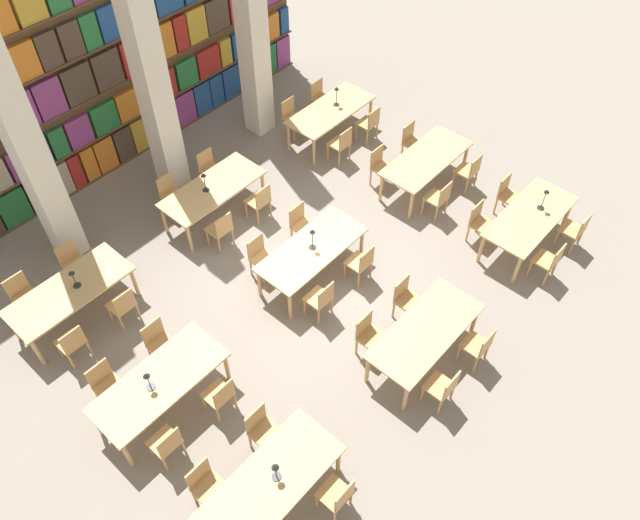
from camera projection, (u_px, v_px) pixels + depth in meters
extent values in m
plane|color=gray|center=(310.00, 277.00, 11.95)|extent=(40.00, 40.00, 0.00)
cube|color=brown|center=(101.00, 44.00, 12.27)|extent=(10.39, 0.06, 5.50)
cube|color=brown|center=(133.00, 153.00, 14.34)|extent=(10.39, 0.35, 0.03)
cube|color=#236B38|center=(12.00, 206.00, 12.60)|extent=(0.59, 0.20, 0.80)
cube|color=#47382D|center=(40.00, 191.00, 12.90)|extent=(0.58, 0.20, 0.80)
cube|color=tan|center=(61.00, 178.00, 13.15)|extent=(0.34, 0.20, 0.80)
cube|color=maroon|center=(75.00, 170.00, 13.31)|extent=(0.26, 0.20, 0.80)
cube|color=orange|center=(88.00, 163.00, 13.47)|extent=(0.30, 0.20, 0.80)
cube|color=orange|center=(104.00, 153.00, 13.68)|extent=(0.46, 0.20, 0.80)
cube|color=#47382D|center=(122.00, 143.00, 13.92)|extent=(0.43, 0.20, 0.80)
cube|color=#B7932D|center=(138.00, 134.00, 14.13)|extent=(0.35, 0.20, 0.80)
cube|color=#236B38|center=(153.00, 125.00, 14.34)|extent=(0.39, 0.20, 0.80)
cube|color=navy|center=(167.00, 117.00, 14.54)|extent=(0.37, 0.20, 0.80)
cube|color=#84387A|center=(184.00, 107.00, 14.79)|extent=(0.53, 0.20, 0.80)
cube|color=navy|center=(201.00, 98.00, 15.05)|extent=(0.47, 0.20, 0.80)
cube|color=navy|center=(215.00, 90.00, 15.27)|extent=(0.37, 0.20, 0.80)
cube|color=navy|center=(230.00, 81.00, 15.52)|extent=(0.56, 0.20, 0.80)
cube|color=#84387A|center=(244.00, 73.00, 15.74)|extent=(0.32, 0.20, 0.80)
cube|color=#236B38|center=(254.00, 67.00, 15.91)|extent=(0.26, 0.20, 0.80)
cube|color=#236B38|center=(266.00, 60.00, 16.13)|extent=(0.57, 0.20, 0.80)
cube|color=#84387A|center=(281.00, 51.00, 16.40)|extent=(0.47, 0.20, 0.80)
cube|color=brown|center=(123.00, 120.00, 13.65)|extent=(10.39, 0.35, 0.03)
cube|color=#84387A|center=(21.00, 161.00, 12.22)|extent=(0.56, 0.20, 0.65)
cube|color=navy|center=(41.00, 150.00, 12.44)|extent=(0.27, 0.20, 0.65)
cube|color=#236B38|center=(57.00, 142.00, 12.61)|extent=(0.33, 0.20, 0.65)
cube|color=#84387A|center=(77.00, 131.00, 12.85)|extent=(0.53, 0.20, 0.65)
cube|color=#236B38|center=(103.00, 117.00, 13.16)|extent=(0.59, 0.20, 0.65)
cube|color=orange|center=(126.00, 104.00, 13.45)|extent=(0.54, 0.20, 0.65)
cube|color=tan|center=(147.00, 93.00, 13.72)|extent=(0.49, 0.20, 0.65)
cube|color=maroon|center=(165.00, 83.00, 13.97)|extent=(0.45, 0.20, 0.65)
cube|color=#236B38|center=(185.00, 72.00, 14.25)|extent=(0.55, 0.20, 0.65)
cube|color=maroon|center=(207.00, 61.00, 14.57)|extent=(0.64, 0.20, 0.65)
cube|color=#B7932D|center=(224.00, 51.00, 14.84)|extent=(0.32, 0.20, 0.65)
cube|color=navy|center=(239.00, 43.00, 15.08)|extent=(0.54, 0.20, 0.65)
cube|color=#236B38|center=(253.00, 36.00, 15.31)|extent=(0.30, 0.20, 0.65)
cube|color=orange|center=(267.00, 28.00, 15.55)|extent=(0.64, 0.20, 0.65)
cube|color=navy|center=(282.00, 20.00, 15.81)|extent=(0.27, 0.20, 0.65)
cube|color=brown|center=(113.00, 84.00, 12.95)|extent=(10.39, 0.35, 0.03)
cube|color=#84387A|center=(21.00, 111.00, 11.67)|extent=(0.50, 0.20, 0.77)
cube|color=#84387A|center=(48.00, 97.00, 11.95)|extent=(0.56, 0.20, 0.77)
cube|color=#47382D|center=(77.00, 83.00, 12.27)|extent=(0.64, 0.20, 0.77)
cube|color=#47382D|center=(106.00, 69.00, 12.60)|extent=(0.62, 0.20, 0.77)
cube|color=maroon|center=(133.00, 55.00, 12.93)|extent=(0.60, 0.20, 0.77)
cube|color=orange|center=(159.00, 42.00, 13.27)|extent=(0.65, 0.20, 0.77)
cube|color=maroon|center=(179.00, 32.00, 13.53)|extent=(0.33, 0.20, 0.77)
cube|color=#B7932D|center=(195.00, 24.00, 13.75)|extent=(0.51, 0.20, 0.77)
cube|color=#47382D|center=(215.00, 14.00, 14.04)|extent=(0.64, 0.20, 0.77)
cube|color=maroon|center=(237.00, 3.00, 14.37)|extent=(0.57, 0.20, 0.77)
cube|color=brown|center=(101.00, 43.00, 12.26)|extent=(10.39, 0.35, 0.03)
cube|color=orange|center=(19.00, 62.00, 11.16)|extent=(0.63, 0.20, 0.69)
cube|color=#47382D|center=(47.00, 50.00, 11.43)|extent=(0.42, 0.20, 0.69)
cube|color=#47382D|center=(69.00, 39.00, 11.67)|extent=(0.43, 0.20, 0.69)
cube|color=#236B38|center=(88.00, 31.00, 11.87)|extent=(0.35, 0.20, 0.69)
cube|color=navy|center=(110.00, 21.00, 12.12)|extent=(0.57, 0.20, 0.69)
cube|color=#47382D|center=(138.00, 8.00, 12.45)|extent=(0.67, 0.20, 0.69)
cube|color=#B7932D|center=(27.00, 3.00, 10.73)|extent=(0.53, 0.20, 0.65)
cube|color=silver|center=(17.00, 127.00, 10.14)|extent=(0.51, 0.51, 6.00)
cube|color=silver|center=(147.00, 61.00, 11.42)|extent=(0.51, 0.51, 6.00)
cube|color=silver|center=(250.00, 8.00, 12.70)|extent=(0.51, 0.51, 6.00)
cube|color=tan|center=(270.00, 482.00, 8.59)|extent=(2.17, 0.94, 0.04)
cylinder|color=tan|center=(338.00, 459.00, 9.20)|extent=(0.07, 0.07, 0.72)
cylinder|color=tan|center=(300.00, 427.00, 9.54)|extent=(0.07, 0.07, 0.72)
cylinder|color=tan|center=(228.00, 493.00, 9.03)|extent=(0.04, 0.04, 0.42)
cylinder|color=tan|center=(210.00, 511.00, 8.86)|extent=(0.04, 0.04, 0.42)
cylinder|color=tan|center=(213.00, 477.00, 9.18)|extent=(0.04, 0.04, 0.42)
cylinder|color=tan|center=(194.00, 495.00, 9.01)|extent=(0.04, 0.04, 0.42)
cube|color=tan|center=(209.00, 488.00, 8.84)|extent=(0.42, 0.40, 0.04)
cube|color=tan|center=(198.00, 473.00, 8.75)|extent=(0.40, 0.03, 0.42)
cylinder|color=tan|center=(317.00, 501.00, 8.96)|extent=(0.04, 0.04, 0.42)
cylinder|color=tan|center=(333.00, 482.00, 9.13)|extent=(0.04, 0.04, 0.42)
cylinder|color=tan|center=(335.00, 517.00, 8.81)|extent=(0.04, 0.04, 0.42)
cylinder|color=tan|center=(351.00, 498.00, 8.98)|extent=(0.04, 0.04, 0.42)
cube|color=tan|center=(334.00, 493.00, 8.80)|extent=(0.42, 0.40, 0.04)
cube|color=tan|center=(345.00, 496.00, 8.54)|extent=(0.40, 0.03, 0.42)
cylinder|color=tan|center=(282.00, 438.00, 9.58)|extent=(0.04, 0.04, 0.42)
cylinder|color=tan|center=(266.00, 455.00, 9.41)|extent=(0.04, 0.04, 0.42)
cylinder|color=tan|center=(267.00, 424.00, 9.73)|extent=(0.04, 0.04, 0.42)
cylinder|color=tan|center=(250.00, 440.00, 9.56)|extent=(0.04, 0.04, 0.42)
cube|color=tan|center=(265.00, 432.00, 9.39)|extent=(0.42, 0.40, 0.04)
cube|color=tan|center=(255.00, 418.00, 9.30)|extent=(0.40, 0.03, 0.42)
cylinder|color=#232328|center=(277.00, 477.00, 8.62)|extent=(0.14, 0.14, 0.01)
cylinder|color=#232328|center=(276.00, 472.00, 8.50)|extent=(0.02, 0.02, 0.30)
cone|color=#232328|center=(275.00, 467.00, 8.36)|extent=(0.11, 0.11, 0.07)
cube|color=tan|center=(425.00, 331.00, 10.24)|extent=(2.17, 0.94, 0.04)
cylinder|color=tan|center=(406.00, 398.00, 9.87)|extent=(0.07, 0.07, 0.72)
cylinder|color=tan|center=(475.00, 320.00, 10.85)|extent=(0.07, 0.07, 0.72)
cylinder|color=tan|center=(367.00, 369.00, 10.20)|extent=(0.07, 0.07, 0.72)
cylinder|color=tan|center=(438.00, 296.00, 11.18)|extent=(0.07, 0.07, 0.72)
cylinder|color=tan|center=(422.00, 394.00, 10.07)|extent=(0.04, 0.04, 0.42)
cylinder|color=tan|center=(435.00, 380.00, 10.24)|extent=(0.04, 0.04, 0.42)
cylinder|color=tan|center=(440.00, 407.00, 9.92)|extent=(0.04, 0.04, 0.42)
cylinder|color=tan|center=(452.00, 392.00, 10.10)|extent=(0.04, 0.04, 0.42)
cube|color=tan|center=(439.00, 386.00, 9.91)|extent=(0.42, 0.40, 0.04)
cube|color=tan|center=(451.00, 386.00, 9.65)|extent=(0.40, 0.03, 0.42)
cylinder|color=tan|center=(385.00, 344.00, 10.70)|extent=(0.04, 0.04, 0.42)
cylinder|color=tan|center=(372.00, 358.00, 10.52)|extent=(0.04, 0.04, 0.42)
cylinder|color=tan|center=(370.00, 333.00, 10.84)|extent=(0.04, 0.04, 0.42)
cylinder|color=tan|center=(356.00, 346.00, 10.67)|extent=(0.04, 0.04, 0.42)
cube|color=tan|center=(372.00, 338.00, 10.51)|extent=(0.42, 0.40, 0.04)
cube|color=tan|center=(364.00, 324.00, 10.41)|extent=(0.40, 0.03, 0.42)
cylinder|color=tan|center=(458.00, 353.00, 10.58)|extent=(0.04, 0.04, 0.42)
cylinder|color=tan|center=(470.00, 340.00, 10.75)|extent=(0.04, 0.04, 0.42)
cylinder|color=tan|center=(475.00, 365.00, 10.43)|extent=(0.04, 0.04, 0.42)
cylinder|color=tan|center=(487.00, 351.00, 10.61)|extent=(0.04, 0.04, 0.42)
cube|color=tan|center=(475.00, 345.00, 10.42)|extent=(0.42, 0.40, 0.04)
cube|color=tan|center=(487.00, 343.00, 10.16)|extent=(0.40, 0.03, 0.42)
cylinder|color=tan|center=(421.00, 308.00, 11.20)|extent=(0.04, 0.04, 0.42)
cylinder|color=tan|center=(409.00, 320.00, 11.03)|extent=(0.04, 0.04, 0.42)
cylinder|color=tan|center=(406.00, 298.00, 11.35)|extent=(0.04, 0.04, 0.42)
cylinder|color=tan|center=(394.00, 310.00, 11.18)|extent=(0.04, 0.04, 0.42)
cube|color=tan|center=(409.00, 301.00, 11.02)|extent=(0.42, 0.40, 0.04)
cube|color=tan|center=(401.00, 287.00, 10.92)|extent=(0.40, 0.03, 0.42)
cube|color=tan|center=(531.00, 216.00, 11.97)|extent=(2.17, 0.94, 0.04)
cylinder|color=tan|center=(517.00, 269.00, 11.60)|extent=(0.07, 0.07, 0.72)
cylinder|color=tan|center=(568.00, 212.00, 12.58)|extent=(0.07, 0.07, 0.72)
cylinder|color=tan|center=(481.00, 249.00, 11.94)|extent=(0.07, 0.07, 0.72)
cylinder|color=tan|center=(533.00, 195.00, 12.91)|extent=(0.07, 0.07, 0.72)
cylinder|color=tan|center=(529.00, 269.00, 11.80)|extent=(0.04, 0.04, 0.42)
cylinder|color=tan|center=(539.00, 258.00, 11.98)|extent=(0.04, 0.04, 0.42)
cylinder|color=tan|center=(546.00, 278.00, 11.66)|extent=(0.04, 0.04, 0.42)
cylinder|color=tan|center=(555.00, 267.00, 11.83)|extent=(0.04, 0.04, 0.42)
cube|color=tan|center=(545.00, 260.00, 11.64)|extent=(0.42, 0.40, 0.04)
cube|color=tan|center=(558.00, 257.00, 11.39)|extent=(0.40, 0.03, 0.42)
cylinder|color=tan|center=(492.00, 232.00, 12.43)|extent=(0.04, 0.04, 0.42)
cylinder|color=tan|center=(482.00, 242.00, 12.25)|extent=(0.04, 0.04, 0.42)
cylinder|color=tan|center=(477.00, 224.00, 12.58)|extent=(0.04, 0.04, 0.42)
cylinder|color=tan|center=(468.00, 233.00, 12.40)|extent=(0.04, 0.04, 0.42)
cube|color=tan|center=(482.00, 225.00, 12.24)|extent=(0.42, 0.40, 0.04)
cube|color=tan|center=(476.00, 212.00, 12.15)|extent=(0.40, 0.03, 0.42)
cylinder|color=tan|center=(556.00, 238.00, 12.32)|extent=(0.04, 0.04, 0.42)
cylinder|color=tan|center=(565.00, 228.00, 12.49)|extent=(0.04, 0.04, 0.42)
cylinder|color=tan|center=(572.00, 247.00, 12.17)|extent=(0.04, 0.04, 0.42)
cylinder|color=tan|center=(580.00, 237.00, 12.34)|extent=(0.04, 0.04, 0.42)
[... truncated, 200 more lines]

